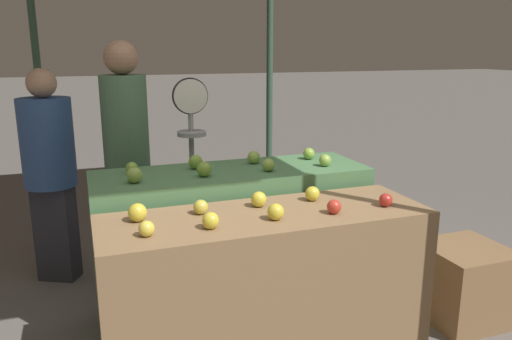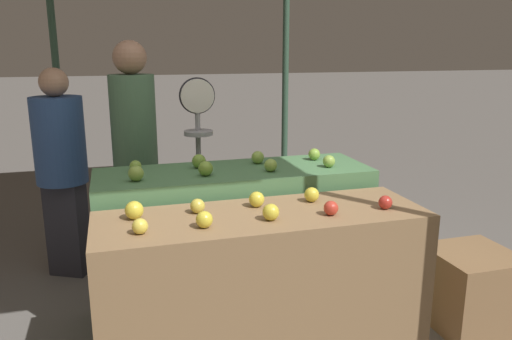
{
  "view_description": "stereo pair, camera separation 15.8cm",
  "coord_description": "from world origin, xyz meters",
  "px_view_note": "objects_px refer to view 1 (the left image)",
  "views": [
    {
      "loc": [
        -0.84,
        -2.21,
        1.69
      ],
      "look_at": [
        0.05,
        0.3,
        1.04
      ],
      "focal_mm": 35.0,
      "sensor_mm": 36.0,
      "label": 1
    },
    {
      "loc": [
        -0.69,
        -2.26,
        1.69
      ],
      "look_at": [
        0.05,
        0.3,
        1.04
      ],
      "focal_mm": 35.0,
      "sensor_mm": 36.0,
      "label": 2
    }
  ],
  "objects_px": {
    "produce_scale": "(192,140)",
    "wooden_crate_side": "(464,283)",
    "person_vendor_at_scale": "(127,146)",
    "person_customer_left": "(49,163)"
  },
  "relations": [
    {
      "from": "produce_scale",
      "to": "wooden_crate_side",
      "type": "distance_m",
      "value": 2.01
    },
    {
      "from": "person_customer_left",
      "to": "wooden_crate_side",
      "type": "xyz_separation_m",
      "value": [
        2.44,
        -1.48,
        -0.65
      ]
    },
    {
      "from": "produce_scale",
      "to": "person_vendor_at_scale",
      "type": "distance_m",
      "value": 0.46
    },
    {
      "from": "produce_scale",
      "to": "person_customer_left",
      "type": "relative_size",
      "value": 0.96
    },
    {
      "from": "wooden_crate_side",
      "to": "person_customer_left",
      "type": "bearing_deg",
      "value": 148.73
    },
    {
      "from": "person_vendor_at_scale",
      "to": "person_customer_left",
      "type": "distance_m",
      "value": 0.6
    },
    {
      "from": "person_customer_left",
      "to": "person_vendor_at_scale",
      "type": "bearing_deg",
      "value": -179.12
    },
    {
      "from": "produce_scale",
      "to": "wooden_crate_side",
      "type": "xyz_separation_m",
      "value": [
        1.49,
        -1.06,
        -0.83
      ]
    },
    {
      "from": "produce_scale",
      "to": "person_vendor_at_scale",
      "type": "height_order",
      "value": "person_vendor_at_scale"
    },
    {
      "from": "person_customer_left",
      "to": "produce_scale",
      "type": "bearing_deg",
      "value": -176.36
    }
  ]
}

